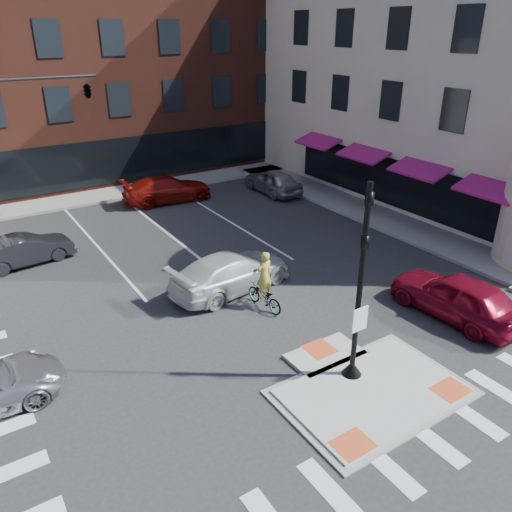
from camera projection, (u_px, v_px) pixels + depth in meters
ground at (360, 384)px, 14.78m from camera, size 120.00×120.00×0.00m
refuge_island at (367, 387)px, 14.57m from camera, size 5.40×4.65×0.13m
sidewalk_e at (377, 215)px, 27.69m from camera, size 3.00×24.00×0.15m
sidewalk_n at (160, 184)px, 32.98m from camera, size 26.00×3.00×0.15m
building_n at (99, 52)px, 37.33m from camera, size 24.40×18.40×15.50m
building_e at (498, 54)px, 30.76m from camera, size 21.90×23.90×17.70m
building_far_right at (95, 60)px, 57.80m from camera, size 12.00×12.00×12.00m
signal_pole at (358, 310)px, 14.09m from camera, size 0.60×0.60×5.98m
mast_arm_signal at (58, 104)px, 24.16m from camera, size 6.10×2.24×8.00m
red_sedan at (457, 296)px, 17.91m from camera, size 2.24×4.98×1.66m
white_pickup at (231, 272)px, 19.81m from camera, size 5.48×2.88×1.52m
bg_car_dark at (26, 250)px, 21.99m from camera, size 4.16×1.86×1.33m
bg_car_silver at (273, 181)px, 31.30m from camera, size 1.82×4.48×1.52m
bg_car_red at (167, 189)px, 29.78m from camera, size 5.45×2.62×1.53m
cyclist at (264, 290)px, 18.45m from camera, size 0.84×1.90×2.30m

